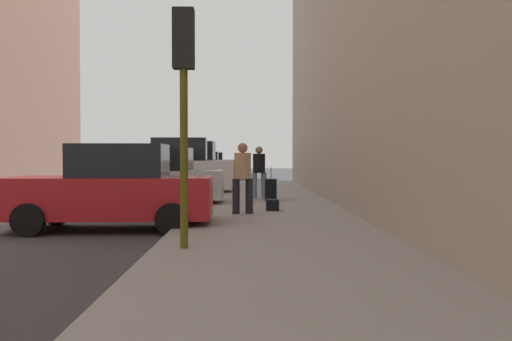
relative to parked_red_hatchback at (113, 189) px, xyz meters
name	(u,v)px	position (x,y,z in m)	size (l,w,h in m)	color
sidewalk	(272,223)	(3.35, 0.49, -0.77)	(4.00, 40.00, 0.15)	gray
parked_red_hatchback	(113,189)	(0.00, 0.00, 0.00)	(4.25, 2.15, 1.79)	#B2191E
parked_silver_sedan	(154,179)	(0.00, 5.29, 0.00)	(4.20, 2.06, 1.79)	#B7BABF
parked_white_van	(176,169)	(0.00, 10.48, 0.18)	(4.66, 2.17, 2.25)	silver
parked_bronze_suv	(190,167)	(0.00, 15.62, 0.18)	(4.66, 2.18, 2.25)	brown
parked_gray_coupe	(199,168)	(0.00, 20.76, 0.00)	(4.22, 2.10, 1.79)	slate
parked_dark_green_sedan	(206,166)	(0.00, 26.60, 0.00)	(4.25, 2.15, 1.79)	#193828
fire_hydrant	(214,191)	(1.80, 4.95, -0.35)	(0.42, 0.22, 0.70)	red
traffic_light	(184,75)	(1.85, -3.27, 1.91)	(0.32, 0.32, 3.60)	#514C0F
pedestrian_in_jeans	(259,169)	(3.18, 6.75, 0.26)	(0.53, 0.47, 1.71)	#728CB2
pedestrian_in_tan_coat	(243,174)	(2.69, 1.85, 0.26)	(0.52, 0.45, 1.71)	black
rolling_suitcase	(271,189)	(3.54, 6.03, -0.36)	(0.39, 0.58, 1.04)	black
duffel_bag	(272,205)	(3.45, 2.71, -0.56)	(0.32, 0.44, 0.28)	black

